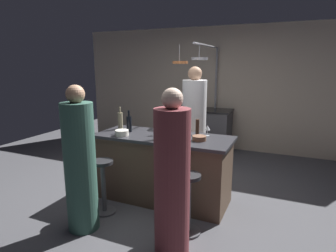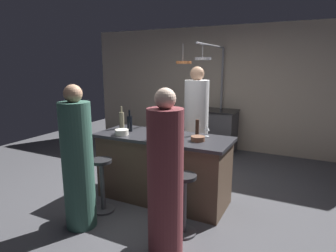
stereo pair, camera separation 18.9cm
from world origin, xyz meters
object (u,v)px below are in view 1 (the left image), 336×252
at_px(stove_range, 211,130).
at_px(bar_stool_right, 188,201).
at_px(wine_glass_near_right_guest, 155,127).
at_px(wine_glass_by_chef, 207,128).
at_px(wine_bottle_dark, 129,124).
at_px(guest_left, 80,165).
at_px(mixing_bowl_wooden, 199,138).
at_px(guest_right, 172,180).
at_px(pepper_mill, 197,127).
at_px(bar_stool_left, 103,184).
at_px(chef, 194,128).
at_px(mixing_bowl_ceramic, 122,133).
at_px(wine_bottle_green, 158,130).
at_px(wine_bottle_white, 120,120).

bearing_deg(stove_range, bar_stool_right, -79.37).
relative_size(bar_stool_right, wine_glass_near_right_guest, 4.66).
xyz_separation_m(wine_glass_near_right_guest, wine_glass_by_chef, (0.64, 0.23, 0.00)).
distance_m(stove_range, wine_glass_near_right_guest, 2.54).
bearing_deg(wine_bottle_dark, guest_left, -90.71).
xyz_separation_m(bar_stool_right, wine_glass_by_chef, (-0.04, 0.83, 0.63)).
bearing_deg(mixing_bowl_wooden, guest_right, -88.09).
relative_size(pepper_mill, wine_glass_by_chef, 1.44).
relative_size(bar_stool_left, wine_glass_by_chef, 4.66).
distance_m(stove_range, mixing_bowl_wooden, 2.59).
bearing_deg(wine_bottle_dark, guest_right, -43.04).
bearing_deg(mixing_bowl_wooden, guest_left, -137.57).
distance_m(stove_range, guest_right, 3.48).
xyz_separation_m(chef, wine_glass_near_right_guest, (-0.23, -0.93, 0.18)).
xyz_separation_m(pepper_mill, wine_bottle_dark, (-0.92, -0.21, 0.01)).
xyz_separation_m(pepper_mill, mixing_bowl_ceramic, (-0.89, -0.44, -0.07)).
bearing_deg(mixing_bowl_wooden, bar_stool_right, -82.76).
height_order(wine_bottle_dark, mixing_bowl_ceramic, wine_bottle_dark).
xyz_separation_m(stove_range, chef, (0.12, -1.54, 0.38)).
bearing_deg(wine_glass_by_chef, mixing_bowl_ceramic, -157.78).
xyz_separation_m(pepper_mill, wine_bottle_green, (-0.38, -0.41, 0.02)).
xyz_separation_m(guest_left, wine_glass_near_right_guest, (0.43, 0.97, 0.26)).
bearing_deg(pepper_mill, guest_left, -127.27).
bearing_deg(wine_glass_by_chef, guest_left, -131.63).
distance_m(chef, pepper_mill, 0.76).
distance_m(bar_stool_left, guest_left, 0.53).
bearing_deg(chef, guest_left, -108.94).
distance_m(guest_left, mixing_bowl_ceramic, 0.81).
relative_size(chef, pepper_mill, 8.50).
bearing_deg(wine_glass_near_right_guest, wine_bottle_dark, 175.47).
xyz_separation_m(wine_bottle_white, wine_bottle_green, (0.75, -0.31, -0.00)).
height_order(bar_stool_right, wine_bottle_green, wine_bottle_green).
relative_size(wine_bottle_green, mixing_bowl_ceramic, 1.78).
bearing_deg(wine_glass_by_chef, bar_stool_left, -142.06).
bearing_deg(mixing_bowl_wooden, wine_bottle_green, -163.54).
distance_m(chef, bar_stool_left, 1.72).
bearing_deg(wine_bottle_white, bar_stool_left, -74.38).
distance_m(guest_left, wine_bottle_green, 1.02).
xyz_separation_m(guest_left, wine_bottle_dark, (0.01, 1.01, 0.27)).
xyz_separation_m(wine_bottle_white, wine_glass_by_chef, (1.27, 0.09, -0.02)).
bearing_deg(stove_range, wine_bottle_white, -107.55).
xyz_separation_m(wine_bottle_dark, mixing_bowl_wooden, (1.03, -0.06, -0.09)).
bearing_deg(wine_glass_near_right_guest, guest_left, -113.80).
distance_m(bar_stool_left, wine_glass_by_chef, 1.49).
bearing_deg(guest_left, wine_bottle_white, 100.11).
relative_size(bar_stool_right, wine_bottle_dark, 2.26).
xyz_separation_m(wine_bottle_white, mixing_bowl_ceramic, (0.24, -0.33, -0.09)).
bearing_deg(pepper_mill, wine_glass_by_chef, -6.50).
height_order(bar_stool_left, bar_stool_right, same).
bearing_deg(wine_bottle_green, bar_stool_right, -37.46).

